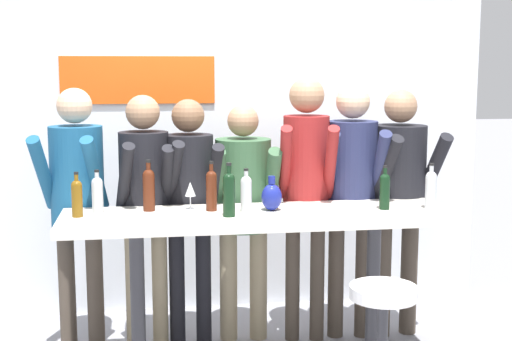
# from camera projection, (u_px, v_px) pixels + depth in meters

# --- Properties ---
(back_wall) EXTENTS (4.03, 0.12, 2.69)m
(back_wall) POSITION_uv_depth(u_px,v_px,m) (233.00, 140.00, 5.66)
(back_wall) COLOR silver
(back_wall) RESTS_ON ground_plane
(tasting_table) EXTENTS (2.43, 0.63, 1.03)m
(tasting_table) POSITION_uv_depth(u_px,v_px,m) (258.00, 236.00, 4.46)
(tasting_table) COLOR silver
(tasting_table) RESTS_ON ground_plane
(bar_stool) EXTENTS (0.39, 0.39, 0.74)m
(bar_stool) POSITION_uv_depth(u_px,v_px,m) (382.00, 329.00, 3.94)
(bar_stool) COLOR #333338
(bar_stool) RESTS_ON ground_plane
(person_far_left) EXTENTS (0.49, 0.61, 1.79)m
(person_far_left) POSITION_uv_depth(u_px,v_px,m) (77.00, 190.00, 4.74)
(person_far_left) COLOR #473D33
(person_far_left) RESTS_ON ground_plane
(person_left) EXTENTS (0.47, 0.59, 1.75)m
(person_left) POSITION_uv_depth(u_px,v_px,m) (145.00, 193.00, 4.77)
(person_left) COLOR gray
(person_left) RESTS_ON ground_plane
(person_center_left) EXTENTS (0.42, 0.53, 1.72)m
(person_center_left) POSITION_uv_depth(u_px,v_px,m) (189.00, 194.00, 4.85)
(person_center_left) COLOR black
(person_center_left) RESTS_ON ground_plane
(person_center) EXTENTS (0.48, 0.56, 1.67)m
(person_center) POSITION_uv_depth(u_px,v_px,m) (243.00, 198.00, 4.95)
(person_center) COLOR gray
(person_center) RESTS_ON ground_plane
(person_center_right) EXTENTS (0.43, 0.58, 1.86)m
(person_center_right) POSITION_uv_depth(u_px,v_px,m) (306.00, 177.00, 4.91)
(person_center_right) COLOR #473D33
(person_center_right) RESTS_ON ground_plane
(person_right) EXTENTS (0.47, 0.59, 1.81)m
(person_right) POSITION_uv_depth(u_px,v_px,m) (352.00, 182.00, 4.98)
(person_right) COLOR #473D33
(person_right) RESTS_ON ground_plane
(person_far_right) EXTENTS (0.50, 0.60, 1.77)m
(person_far_right) POSITION_uv_depth(u_px,v_px,m) (399.00, 186.00, 5.03)
(person_far_right) COLOR #473D33
(person_far_right) RESTS_ON ground_plane
(wine_bottle_0) EXTENTS (0.07, 0.07, 0.27)m
(wine_bottle_0) POSITION_uv_depth(u_px,v_px,m) (77.00, 196.00, 4.29)
(wine_bottle_0) COLOR brown
(wine_bottle_0) RESTS_ON tasting_table
(wine_bottle_1) EXTENTS (0.07, 0.07, 0.31)m
(wine_bottle_1) POSITION_uv_depth(u_px,v_px,m) (211.00, 188.00, 4.47)
(wine_bottle_1) COLOR #4C1E0F
(wine_bottle_1) RESTS_ON tasting_table
(wine_bottle_2) EXTENTS (0.08, 0.08, 0.32)m
(wine_bottle_2) POSITION_uv_depth(u_px,v_px,m) (149.00, 188.00, 4.47)
(wine_bottle_2) COLOR #4C1E0F
(wine_bottle_2) RESTS_ON tasting_table
(wine_bottle_3) EXTENTS (0.08, 0.08, 0.33)m
(wine_bottle_3) POSITION_uv_depth(u_px,v_px,m) (229.00, 192.00, 4.30)
(wine_bottle_3) COLOR black
(wine_bottle_3) RESTS_ON tasting_table
(wine_bottle_4) EXTENTS (0.07, 0.07, 0.27)m
(wine_bottle_4) POSITION_uv_depth(u_px,v_px,m) (246.00, 192.00, 4.44)
(wine_bottle_4) COLOR #B7BCC1
(wine_bottle_4) RESTS_ON tasting_table
(wine_bottle_5) EXTENTS (0.07, 0.07, 0.29)m
(wine_bottle_5) POSITION_uv_depth(u_px,v_px,m) (431.00, 188.00, 4.54)
(wine_bottle_5) COLOR #B7BCC1
(wine_bottle_5) RESTS_ON tasting_table
(wine_bottle_6) EXTENTS (0.07, 0.07, 0.27)m
(wine_bottle_6) POSITION_uv_depth(u_px,v_px,m) (97.00, 193.00, 4.40)
(wine_bottle_6) COLOR #B7BCC1
(wine_bottle_6) RESTS_ON tasting_table
(wine_bottle_7) EXTENTS (0.07, 0.07, 0.28)m
(wine_bottle_7) POSITION_uv_depth(u_px,v_px,m) (385.00, 189.00, 4.52)
(wine_bottle_7) COLOR black
(wine_bottle_7) RESTS_ON tasting_table
(wine_glass_0) EXTENTS (0.07, 0.07, 0.18)m
(wine_glass_0) POSITION_uv_depth(u_px,v_px,m) (190.00, 190.00, 4.51)
(wine_glass_0) COLOR silver
(wine_glass_0) RESTS_ON tasting_table
(decorative_vase) EXTENTS (0.13, 0.13, 0.22)m
(decorative_vase) POSITION_uv_depth(u_px,v_px,m) (272.00, 197.00, 4.48)
(decorative_vase) COLOR navy
(decorative_vase) RESTS_ON tasting_table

